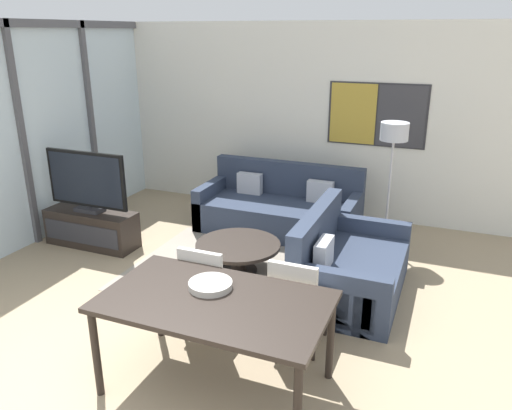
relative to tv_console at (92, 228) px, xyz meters
name	(u,v)px	position (x,y,z in m)	size (l,w,h in m)	color
wall_back	(306,120)	(2.13, 2.39, 1.17)	(6.78, 0.09, 2.80)	silver
window_wall_left	(19,127)	(-0.79, -0.19, 1.30)	(0.07, 5.15, 2.80)	silver
area_rug	(238,271)	(2.08, 0.02, -0.23)	(2.47, 1.98, 0.01)	gray
tv_console	(92,228)	(0.00, 0.00, 0.00)	(1.22, 0.43, 0.47)	black
television	(87,182)	(0.00, 0.00, 0.63)	(1.16, 0.20, 0.78)	#2D2D33
sofa_main	(280,210)	(2.08, 1.48, 0.04)	(2.19, 0.99, 0.90)	#2D384C
sofa_side	(344,268)	(3.32, 0.01, 0.04)	(0.99, 1.60, 0.90)	#2D384C
coffee_table	(238,250)	(2.08, 0.02, 0.03)	(0.98, 0.98, 0.35)	black
dining_table	(215,308)	(2.73, -1.85, 0.47)	(1.71, 0.98, 0.78)	black
dining_chair_left	(208,283)	(2.32, -1.19, 0.26)	(0.46, 0.46, 0.87)	beige
dining_chair_centre	(297,297)	(3.14, -1.13, 0.26)	(0.46, 0.46, 0.87)	beige
fruit_bowl	(210,284)	(2.62, -1.71, 0.57)	(0.34, 0.34, 0.05)	#B7B2A8
floor_lamp	(393,142)	(3.54, 1.42, 1.14)	(0.34, 0.34, 1.62)	#2D2D33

